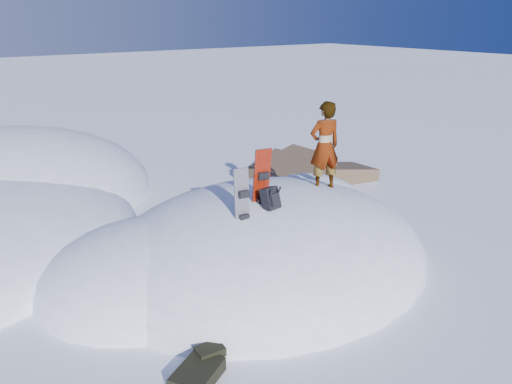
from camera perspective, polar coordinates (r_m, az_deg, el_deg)
ground at (r=10.37m, az=1.14°, el=-7.83°), size 120.00×120.00×0.00m
snow_mound at (r=10.45m, az=-0.43°, el=-7.60°), size 8.00×6.00×3.00m
rock_outcrop at (r=14.69m, az=5.57°, el=0.58°), size 4.68×4.41×1.68m
snowboard_red at (r=9.27m, az=0.60°, el=0.10°), size 0.37×0.33×1.71m
snowboard_dark at (r=8.75m, az=-1.53°, el=-1.85°), size 0.29×0.20×1.47m
backpack at (r=9.05m, az=1.73°, el=-0.75°), size 0.33×0.39×0.48m
gear_pile at (r=7.37m, az=-6.46°, el=-19.61°), size 1.00×0.81×0.26m
person at (r=10.40m, az=7.84°, el=5.19°), size 0.77×0.59×1.87m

